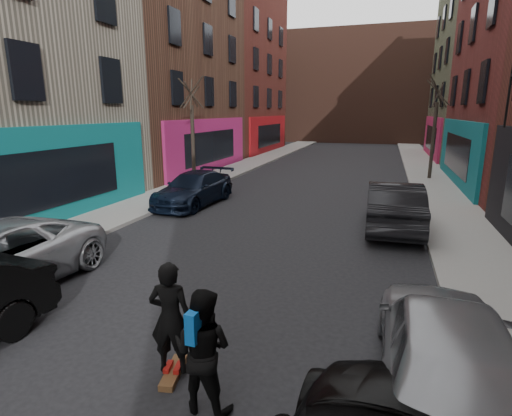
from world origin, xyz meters
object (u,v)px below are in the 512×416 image
Objects in this scene: tree_left_far at (192,123)px; skateboarder at (171,318)px; parked_left_end at (194,189)px; parked_right_far at (447,349)px; parked_right_end at (394,205)px; tree_right_far at (435,119)px; skateboard at (174,372)px; pedestrian at (203,350)px.

tree_left_far is 3.68× the size of skateboarder.
skateboarder reaches higher than parked_left_end.
parked_right_far reaches higher than parked_left_end.
tree_left_far is 5.23m from parked_left_end.
parked_right_far is (8.81, -9.91, 0.08)m from parked_left_end.
parked_right_end is 9.96m from skateboarder.
tree_right_far reaches higher than skateboarder.
tree_left_far is 13.78m from tree_right_far.
tree_left_far is 16.56m from skateboard.
pedestrian is at bearing 73.72° from parked_right_end.
parked_left_end is 8.31m from parked_right_end.
pedestrian is (0.74, -0.47, -0.10)m from skateboarder.
parked_left_end is 0.97× the size of parked_right_end.
parked_right_end reaches higher than parked_right_far.
tree_right_far is 3.89× the size of pedestrian.
parked_right_far is at bearing 92.08° from parked_right_end.
parked_right_end is (-2.19, -11.27, -2.70)m from tree_right_far.
parked_left_end is at bearing 103.25° from skateboard.
parked_left_end is at bearing -63.70° from tree_left_far.
tree_right_far is 21.67m from skateboard.
skateboard is at bearing 11.04° from parked_right_far.
parked_right_end is at bearing -85.70° from parked_right_far.
parked_right_end is at bearing -5.06° from parked_left_end.
skateboarder is at bearing 68.91° from parked_right_end.
tree_left_far is 17.83m from parked_right_far.
tree_left_far is 11.77m from parked_right_end.
skateboard is at bearing 68.91° from parked_right_end.
tree_right_far is 1.49× the size of parked_right_far.
parked_left_end reaches higher than skateboard.
parked_right_end is at bearing -27.30° from tree_left_far.
tree_left_far is at bearing -51.83° from parked_right_far.
parked_right_end is (-0.59, 8.68, 0.05)m from parked_right_far.
pedestrian is (0.74, -0.47, 0.83)m from skateboard.
skateboard is (4.93, -10.64, -0.65)m from parked_left_end.
skateboard is 0.93m from skateboarder.
tree_right_far is at bearing 47.46° from parked_left_end.
tree_right_far is 21.54m from skateboarder.
skateboard is 0.45× the size of skateboarder.
parked_left_end is at bearing -136.06° from tree_right_far.
parked_left_end is 1.06× the size of parked_right_far.
skateboard is 0.46× the size of pedestrian.
tree_left_far is 8.12× the size of skateboard.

